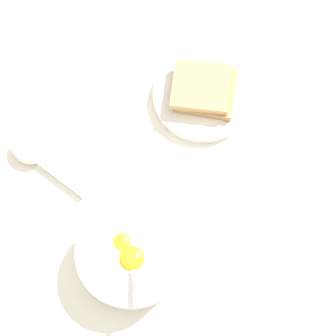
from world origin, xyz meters
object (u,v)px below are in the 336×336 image
at_px(toast_plate, 202,96).
at_px(soup_spoon, 34,155).
at_px(egg_bowl, 128,253).
at_px(toast_sandwich, 204,89).

distance_m(toast_plate, soup_spoon, 0.30).
relative_size(egg_bowl, soup_spoon, 1.01).
xyz_separation_m(toast_sandwich, soup_spoon, (-0.24, -0.19, -0.02)).
height_order(toast_plate, soup_spoon, soup_spoon).
bearing_deg(toast_plate, soup_spoon, -141.26).
height_order(egg_bowl, toast_plate, egg_bowl).
relative_size(toast_sandwich, soup_spoon, 0.77).
distance_m(toast_sandwich, soup_spoon, 0.30).
bearing_deg(toast_sandwich, egg_bowl, -96.47).
relative_size(toast_plate, toast_sandwich, 1.45).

